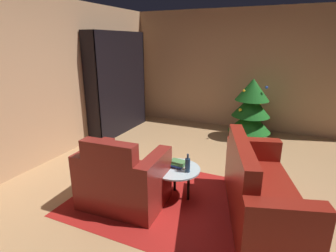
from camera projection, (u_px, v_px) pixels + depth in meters
name	position (u px, v px, depth m)	size (l,w,h in m)	color
ground_plane	(194.00, 193.00, 3.67)	(7.78, 7.78, 0.00)	tan
wall_back	(243.00, 71.00, 6.12)	(5.38, 0.06, 2.67)	tan
wall_left	(39.00, 83.00, 4.32)	(0.06, 6.61, 2.67)	tan
area_rug	(180.00, 203.00, 3.46)	(2.70, 1.84, 0.01)	#A41C18
bookshelf_unit	(121.00, 84.00, 6.01)	(0.34, 1.77, 2.17)	black
armchair_red	(123.00, 180.00, 3.34)	(1.04, 0.79, 0.93)	maroon
couch_red	(259.00, 194.00, 3.07)	(1.18, 1.85, 0.93)	maroon
coffee_table	(176.00, 171.00, 3.47)	(0.63, 0.63, 0.42)	black
book_stack_on_table	(178.00, 164.00, 3.48)	(0.22, 0.16, 0.09)	gray
bottle_on_table	(188.00, 165.00, 3.34)	(0.06, 0.06, 0.24)	navy
decorated_tree	(251.00, 108.00, 5.60)	(0.87, 0.87, 1.26)	brown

